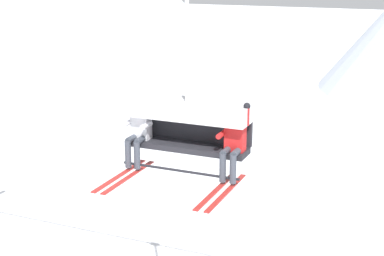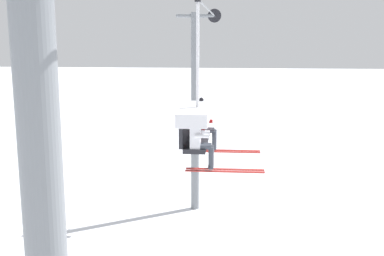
# 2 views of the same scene
# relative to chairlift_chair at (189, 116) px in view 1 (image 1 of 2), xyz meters

# --- Properties ---
(chairlift_chair) EXTENTS (2.18, 0.74, 3.62)m
(chairlift_chair) POSITION_rel_chairlift_chair_xyz_m (0.00, 0.00, 0.00)
(chairlift_chair) COLOR #232328
(skier_white) EXTENTS (0.46, 1.70, 1.23)m
(skier_white) POSITION_rel_chairlift_chair_xyz_m (-0.88, -0.22, -0.32)
(skier_white) COLOR silver
(skier_red) EXTENTS (0.48, 1.70, 1.34)m
(skier_red) POSITION_rel_chairlift_chair_xyz_m (0.88, -0.21, -0.30)
(skier_red) COLOR red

